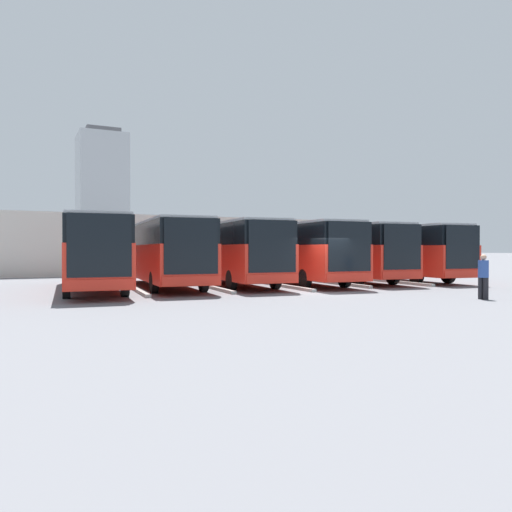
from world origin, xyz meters
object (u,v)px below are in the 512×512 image
(bus_0, at_px, (392,251))
(bus_1, at_px, (340,251))
(bus_5, at_px, (92,251))
(bus_3, at_px, (230,251))
(bus_4, at_px, (164,251))
(bus_2, at_px, (293,251))
(pedestrian, at_px, (483,275))

(bus_0, xyz_separation_m, bus_1, (3.75, -0.49, 0.00))
(bus_0, height_order, bus_5, same)
(bus_0, distance_m, bus_3, 11.25)
(bus_5, bearing_deg, bus_4, -162.88)
(bus_2, distance_m, bus_5, 11.24)
(bus_2, distance_m, bus_3, 3.79)
(bus_3, bearing_deg, pedestrian, 120.72)
(bus_5, relative_size, pedestrian, 7.07)
(bus_0, xyz_separation_m, bus_2, (7.49, 0.12, 0.00))
(bus_4, bearing_deg, bus_2, -179.74)
(bus_1, bearing_deg, bus_5, 8.06)
(bus_1, xyz_separation_m, bus_5, (14.99, 0.75, 0.00))
(bus_5, bearing_deg, bus_3, -169.13)
(pedestrian, bearing_deg, bus_5, 43.08)
(bus_2, height_order, bus_4, same)
(bus_3, relative_size, bus_4, 1.00)
(bus_2, bearing_deg, bus_0, -173.90)
(bus_0, distance_m, pedestrian, 12.78)
(bus_1, relative_size, bus_4, 1.00)
(bus_3, height_order, pedestrian, bus_3)
(bus_2, bearing_deg, bus_1, -165.63)
(bus_2, bearing_deg, bus_4, 0.26)
(bus_0, xyz_separation_m, bus_3, (11.24, -0.48, 0.00))
(bus_3, distance_m, pedestrian, 13.29)
(bus_2, relative_size, bus_3, 1.00)
(bus_3, bearing_deg, bus_1, -174.77)
(bus_4, relative_size, pedestrian, 7.07)
(bus_1, distance_m, pedestrian, 12.14)
(bus_4, bearing_deg, bus_1, -175.02)
(bus_2, bearing_deg, bus_3, -3.91)
(bus_1, height_order, pedestrian, bus_1)
(bus_0, bearing_deg, pedestrian, 69.49)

